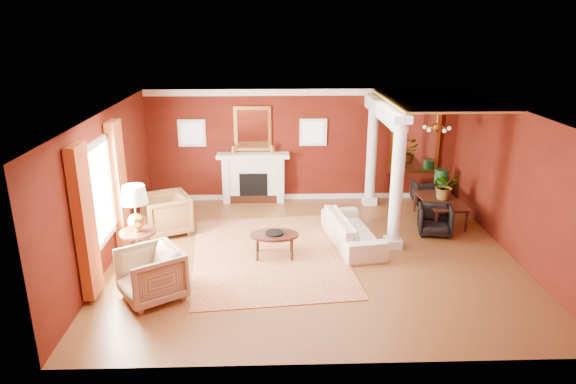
{
  "coord_description": "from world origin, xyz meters",
  "views": [
    {
      "loc": [
        -0.82,
        -9.47,
        4.53
      ],
      "look_at": [
        -0.49,
        0.6,
        1.15
      ],
      "focal_mm": 32.0,
      "sensor_mm": 36.0,
      "label": 1
    }
  ],
  "objects_px": {
    "armchair_stripe": "(151,272)",
    "coffee_table": "(274,236)",
    "armchair_leopard": "(166,212)",
    "dining_table": "(441,204)",
    "side_table": "(136,213)",
    "sofa": "(353,225)"
  },
  "relations": [
    {
      "from": "side_table",
      "to": "sofa",
      "type": "bearing_deg",
      "value": 13.83
    },
    {
      "from": "side_table",
      "to": "dining_table",
      "type": "xyz_separation_m",
      "value": [
        6.5,
        2.24,
        -0.72
      ]
    },
    {
      "from": "sofa",
      "to": "side_table",
      "type": "bearing_deg",
      "value": 94.92
    },
    {
      "from": "armchair_leopard",
      "to": "dining_table",
      "type": "bearing_deg",
      "value": 70.01
    },
    {
      "from": "coffee_table",
      "to": "armchair_stripe",
      "type": "bearing_deg",
      "value": -143.21
    },
    {
      "from": "armchair_stripe",
      "to": "armchair_leopard",
      "type": "bearing_deg",
      "value": 152.94
    },
    {
      "from": "armchair_leopard",
      "to": "armchair_stripe",
      "type": "relative_size",
      "value": 1.02
    },
    {
      "from": "coffee_table",
      "to": "side_table",
      "type": "bearing_deg",
      "value": -169.85
    },
    {
      "from": "sofa",
      "to": "coffee_table",
      "type": "height_order",
      "value": "sofa"
    },
    {
      "from": "armchair_stripe",
      "to": "coffee_table",
      "type": "relative_size",
      "value": 1.0
    },
    {
      "from": "armchair_leopard",
      "to": "side_table",
      "type": "distance_m",
      "value": 1.87
    },
    {
      "from": "armchair_stripe",
      "to": "coffee_table",
      "type": "xyz_separation_m",
      "value": [
        2.1,
        1.57,
        -0.04
      ]
    },
    {
      "from": "armchair_stripe",
      "to": "coffee_table",
      "type": "bearing_deg",
      "value": 93.73
    },
    {
      "from": "side_table",
      "to": "dining_table",
      "type": "distance_m",
      "value": 6.91
    },
    {
      "from": "side_table",
      "to": "coffee_table",
      "type": "bearing_deg",
      "value": 10.15
    },
    {
      "from": "dining_table",
      "to": "side_table",
      "type": "bearing_deg",
      "value": 104.95
    },
    {
      "from": "armchair_leopard",
      "to": "armchair_stripe",
      "type": "bearing_deg",
      "value": -18.5
    },
    {
      "from": "sofa",
      "to": "coffee_table",
      "type": "distance_m",
      "value": 1.76
    },
    {
      "from": "sofa",
      "to": "armchair_leopard",
      "type": "relative_size",
      "value": 2.13
    },
    {
      "from": "coffee_table",
      "to": "side_table",
      "type": "distance_m",
      "value": 2.7
    },
    {
      "from": "coffee_table",
      "to": "side_table",
      "type": "relative_size",
      "value": 0.58
    },
    {
      "from": "armchair_stripe",
      "to": "dining_table",
      "type": "distance_m",
      "value": 6.91
    }
  ]
}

